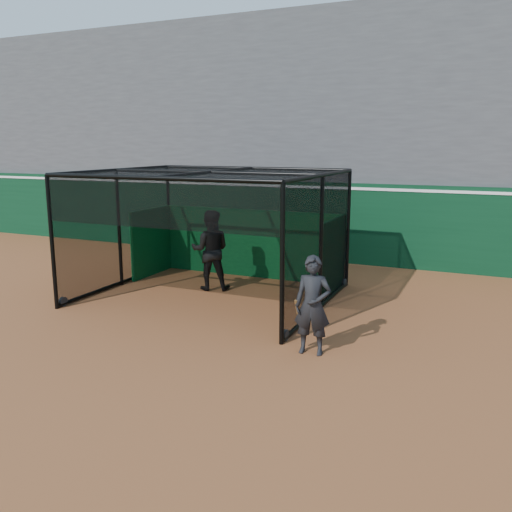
% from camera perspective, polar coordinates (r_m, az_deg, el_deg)
% --- Properties ---
extents(ground, '(120.00, 120.00, 0.00)m').
position_cam_1_polar(ground, '(10.43, -10.00, -9.12)').
color(ground, brown).
rests_on(ground, ground).
extents(outfield_wall, '(50.00, 0.50, 2.50)m').
position_cam_1_polar(outfield_wall, '(17.61, 5.44, 3.86)').
color(outfield_wall, '#09331A').
rests_on(outfield_wall, ground).
extents(grandstand, '(50.00, 7.85, 8.95)m').
position_cam_1_polar(grandstand, '(21.07, 8.99, 13.75)').
color(grandstand, '#4C4C4F').
rests_on(grandstand, ground).
extents(batting_cage, '(5.58, 4.81, 3.02)m').
position_cam_1_polar(batting_cage, '(13.12, -4.67, 2.15)').
color(batting_cage, black).
rests_on(batting_cage, ground).
extents(batter, '(1.22, 1.10, 2.05)m').
position_cam_1_polar(batter, '(13.84, -4.82, 0.62)').
color(batter, black).
rests_on(batter, ground).
extents(on_deck_player, '(0.69, 0.49, 1.78)m').
position_cam_1_polar(on_deck_player, '(9.63, 5.97, -5.20)').
color(on_deck_player, black).
rests_on(on_deck_player, ground).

